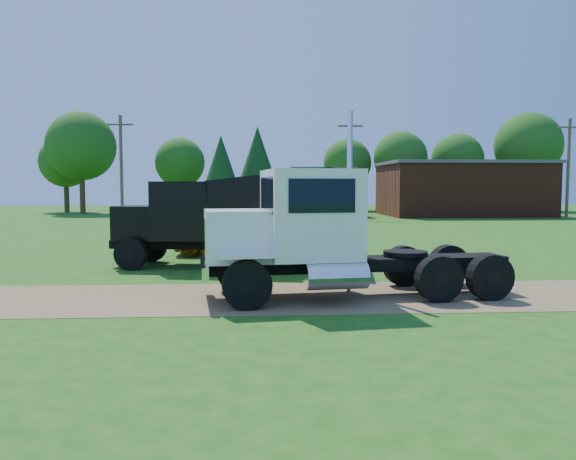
{
  "coord_description": "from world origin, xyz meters",
  "views": [
    {
      "loc": [
        -2.43,
        -14.62,
        2.95
      ],
      "look_at": [
        -1.43,
        2.37,
        1.6
      ],
      "focal_mm": 35.0,
      "sensor_mm": 36.0,
      "label": 1
    }
  ],
  "objects": [
    {
      "name": "dirt_track",
      "position": [
        0.0,
        0.0,
        0.01
      ],
      "size": [
        120.0,
        4.2,
        0.01
      ],
      "primitive_type": "cube",
      "color": "brown",
      "rests_on": "ground"
    },
    {
      "name": "orange_pickup",
      "position": [
        -3.35,
        9.51,
        0.71
      ],
      "size": [
        5.12,
        2.41,
        1.41
      ],
      "primitive_type": "imported",
      "rotation": [
        0.0,
        0.0,
        1.56
      ],
      "color": "orange",
      "rests_on": "ground"
    },
    {
      "name": "white_semi_tractor",
      "position": [
        -0.91,
        -0.08,
        1.7
      ],
      "size": [
        8.41,
        3.65,
        4.98
      ],
      "rotation": [
        0.0,
        0.0,
        0.12
      ],
      "color": "black",
      "rests_on": "ground"
    },
    {
      "name": "utility_poles",
      "position": [
        6.0,
        35.0,
        4.71
      ],
      "size": [
        42.2,
        0.28,
        9.0
      ],
      "color": "#4C382B",
      "rests_on": "ground"
    },
    {
      "name": "spectator_b",
      "position": [
        -3.6,
        8.66,
        0.83
      ],
      "size": [
        0.97,
        0.87,
        1.66
      ],
      "primitive_type": "imported",
      "rotation": [
        0.0,
        0.0,
        3.49
      ],
      "color": "#999999",
      "rests_on": "ground"
    },
    {
      "name": "tan_shed",
      "position": [
        4.0,
        40.0,
        2.42
      ],
      "size": [
        6.2,
        5.4,
        4.7
      ],
      "color": "tan",
      "rests_on": "ground"
    },
    {
      "name": "black_dump_truck",
      "position": [
        -3.19,
        5.69,
        1.96
      ],
      "size": [
        8.41,
        3.64,
        3.57
      ],
      "rotation": [
        0.0,
        0.0,
        -0.15
      ],
      "color": "black",
      "rests_on": "ground"
    },
    {
      "name": "brick_building",
      "position": [
        18.0,
        40.0,
        2.66
      ],
      "size": [
        15.4,
        10.4,
        5.3
      ],
      "color": "maroon",
      "rests_on": "ground"
    },
    {
      "name": "tree_row",
      "position": [
        4.62,
        49.6,
        6.49
      ],
      "size": [
        59.95,
        12.83,
        11.54
      ],
      "color": "#332214",
      "rests_on": "ground"
    },
    {
      "name": "ground",
      "position": [
        0.0,
        0.0,
        0.0
      ],
      "size": [
        140.0,
        140.0,
        0.0
      ],
      "primitive_type": "plane",
      "color": "#195412",
      "rests_on": "ground"
    }
  ]
}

